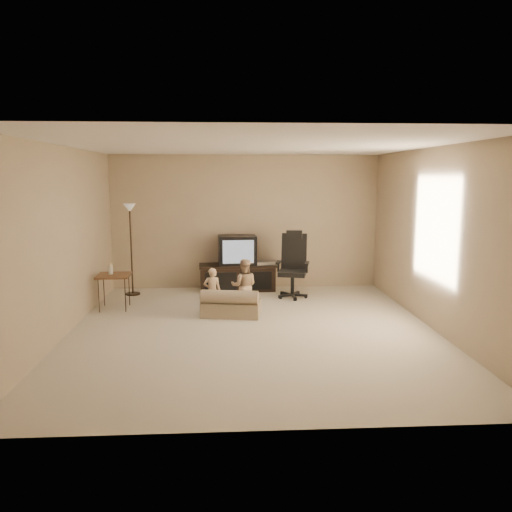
{
  "coord_description": "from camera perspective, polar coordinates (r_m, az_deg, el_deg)",
  "views": [
    {
      "loc": [
        -0.34,
        -6.62,
        2.1
      ],
      "look_at": [
        0.08,
        0.6,
        0.94
      ],
      "focal_mm": 35.0,
      "sensor_mm": 36.0,
      "label": 1
    }
  ],
  "objects": [
    {
      "name": "child_sofa",
      "position": [
        7.6,
        -2.9,
        -5.62
      ],
      "size": [
        0.94,
        0.63,
        0.43
      ],
      "rotation": [
        0.0,
        0.0,
        -0.17
      ],
      "color": "#9C896A",
      "rests_on": "floor"
    },
    {
      "name": "toddler_right",
      "position": [
        7.74,
        -1.38,
        -3.43
      ],
      "size": [
        0.43,
        0.26,
        0.85
      ],
      "primitive_type": "imported",
      "rotation": [
        0.0,
        0.0,
        3.05
      ],
      "color": "#D8B187",
      "rests_on": "floor"
    },
    {
      "name": "floor_lamp",
      "position": [
        9.06,
        -14.16,
        3.04
      ],
      "size": [
        0.25,
        0.25,
        1.63
      ],
      "color": "black",
      "rests_on": "floor"
    },
    {
      "name": "toddler_left",
      "position": [
        7.65,
        -5.02,
        -4.05
      ],
      "size": [
        0.28,
        0.21,
        0.73
      ],
      "primitive_type": "imported",
      "rotation": [
        0.0,
        0.0,
        3.2
      ],
      "color": "#D8B187",
      "rests_on": "floor"
    },
    {
      "name": "floor",
      "position": [
        6.95,
        -0.36,
        -8.5
      ],
      "size": [
        5.5,
        5.5,
        0.0
      ],
      "primitive_type": "plane",
      "color": "beige",
      "rests_on": "ground"
    },
    {
      "name": "office_chair",
      "position": [
        8.77,
        4.25,
        -2.0
      ],
      "size": [
        0.65,
        0.67,
        1.16
      ],
      "rotation": [
        0.0,
        0.0,
        -0.24
      ],
      "color": "black",
      "rests_on": "floor"
    },
    {
      "name": "side_table",
      "position": [
        8.24,
        -15.99,
        -2.17
      ],
      "size": [
        0.52,
        0.52,
        0.76
      ],
      "rotation": [
        0.0,
        0.0,
        0.04
      ],
      "color": "brown",
      "rests_on": "floor"
    },
    {
      "name": "tv_stand",
      "position": [
        9.26,
        -2.1,
        -1.34
      ],
      "size": [
        1.46,
        0.61,
        1.03
      ],
      "rotation": [
        0.0,
        0.0,
        0.06
      ],
      "color": "black",
      "rests_on": "floor"
    },
    {
      "name": "room_shell",
      "position": [
        6.65,
        -0.37,
        4.07
      ],
      "size": [
        5.5,
        5.5,
        5.5
      ],
      "color": "white",
      "rests_on": "floor"
    }
  ]
}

